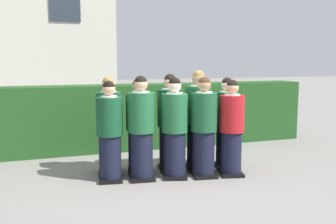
{
  "coord_description": "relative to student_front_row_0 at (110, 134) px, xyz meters",
  "views": [
    {
      "loc": [
        -2.07,
        -5.72,
        1.91
      ],
      "look_at": [
        0.0,
        0.23,
        1.05
      ],
      "focal_mm": 41.02,
      "sensor_mm": 36.0,
      "label": 1
    }
  ],
  "objects": [
    {
      "name": "ground_plane",
      "position": [
        0.99,
        -0.19,
        -0.76
      ],
      "size": [
        60.0,
        60.0,
        0.0
      ],
      "primitive_type": "plane",
      "color": "gray"
    },
    {
      "name": "student_front_row_0",
      "position": [
        0.0,
        0.0,
        0.0
      ],
      "size": [
        0.43,
        0.53,
        1.59
      ],
      "color": "black",
      "rests_on": "ground"
    },
    {
      "name": "student_front_row_1",
      "position": [
        0.49,
        -0.08,
        0.04
      ],
      "size": [
        0.44,
        0.55,
        1.66
      ],
      "color": "black",
      "rests_on": "ground"
    },
    {
      "name": "student_front_row_2",
      "position": [
        1.03,
        -0.17,
        0.02
      ],
      "size": [
        0.49,
        0.55,
        1.63
      ],
      "color": "black",
      "rests_on": "ground"
    },
    {
      "name": "student_front_row_3",
      "position": [
        1.5,
        -0.27,
        0.03
      ],
      "size": [
        0.44,
        0.52,
        1.64
      ],
      "color": "black",
      "rests_on": "ground"
    },
    {
      "name": "student_in_red_blazer",
      "position": [
        1.96,
        -0.35,
        -0.0
      ],
      "size": [
        0.46,
        0.53,
        1.59
      ],
      "color": "black",
      "rests_on": "ground"
    },
    {
      "name": "student_rear_row_0",
      "position": [
        0.08,
        0.45,
        0.02
      ],
      "size": [
        0.47,
        0.56,
        1.63
      ],
      "color": "black",
      "rests_on": "ground"
    },
    {
      "name": "student_rear_row_1",
      "position": [
        0.56,
        0.34,
        0.0
      ],
      "size": [
        0.47,
        0.53,
        1.59
      ],
      "color": "black",
      "rests_on": "ground"
    },
    {
      "name": "student_rear_row_2",
      "position": [
        1.1,
        0.27,
        0.04
      ],
      "size": [
        0.47,
        0.54,
        1.67
      ],
      "color": "black",
      "rests_on": "ground"
    },
    {
      "name": "student_rear_row_3",
      "position": [
        1.58,
        0.15,
        0.07
      ],
      "size": [
        0.51,
        0.59,
        1.74
      ],
      "color": "black",
      "rests_on": "ground"
    },
    {
      "name": "student_rear_row_4",
      "position": [
        2.09,
        0.07,
        0.01
      ],
      "size": [
        0.45,
        0.52,
        1.6
      ],
      "color": "black",
      "rests_on": "ground"
    },
    {
      "name": "hedge",
      "position": [
        0.99,
        2.09,
        -0.06
      ],
      "size": [
        7.83,
        0.7,
        1.38
      ],
      "color": "#214C1E",
      "rests_on": "ground"
    },
    {
      "name": "school_building_main",
      "position": [
        -1.39,
        8.07,
        3.06
      ],
      "size": [
        5.94,
        4.05,
        7.46
      ],
      "color": "beige",
      "rests_on": "ground"
    }
  ]
}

